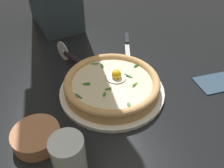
# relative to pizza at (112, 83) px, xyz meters

# --- Properties ---
(ground_plane) EXTENTS (2.40, 2.40, 0.03)m
(ground_plane) POSITION_rel_pizza_xyz_m (-0.01, 0.03, -0.05)
(ground_plane) COLOR black
(ground_plane) RESTS_ON ground
(pizza_plate) EXTENTS (0.33, 0.33, 0.01)m
(pizza_plate) POSITION_rel_pizza_xyz_m (0.00, -0.00, -0.03)
(pizza_plate) COLOR white
(pizza_plate) RESTS_ON ground
(pizza) EXTENTS (0.30, 0.30, 0.06)m
(pizza) POSITION_rel_pizza_xyz_m (0.00, 0.00, 0.00)
(pizza) COLOR tan
(pizza) RESTS_ON pizza_plate
(side_bowl) EXTENTS (0.12, 0.12, 0.04)m
(side_bowl) POSITION_rel_pizza_xyz_m (0.10, -0.25, -0.01)
(side_bowl) COLOR #BB7853
(side_bowl) RESTS_ON ground
(pizza_cutter) EXTENTS (0.15, 0.06, 0.07)m
(pizza_cutter) POSITION_rel_pizza_xyz_m (-0.20, -0.08, 0.00)
(pizza_cutter) COLOR silver
(pizza_cutter) RESTS_ON ground
(table_knife) EXTENTS (0.22, 0.11, 0.01)m
(table_knife) POSITION_rel_pizza_xyz_m (-0.26, 0.18, -0.03)
(table_knife) COLOR silver
(table_knife) RESTS_ON ground
(drinking_glass) EXTENTS (0.07, 0.07, 0.11)m
(drinking_glass) POSITION_rel_pizza_xyz_m (0.22, -0.19, 0.02)
(drinking_glass) COLOR silver
(drinking_glass) RESTS_ON ground
(folded_napkin) EXTENTS (0.11, 0.15, 0.01)m
(folded_napkin) POSITION_rel_pizza_xyz_m (0.10, 0.34, -0.03)
(folded_napkin) COLOR #30465B
(folded_napkin) RESTS_ON ground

